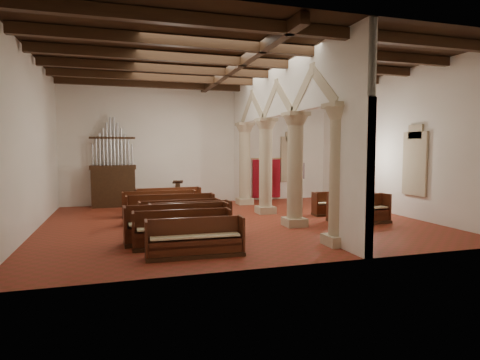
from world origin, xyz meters
name	(u,v)px	position (x,y,z in m)	size (l,w,h in m)	color
floor	(235,221)	(0.00, 0.00, 0.00)	(14.00, 14.00, 0.00)	maroon
ceiling	(235,62)	(0.00, 0.00, 6.00)	(14.00, 14.00, 0.00)	#301F10
wall_back	(203,145)	(0.00, 6.00, 3.00)	(14.00, 0.02, 6.00)	white
wall_front	(306,140)	(0.00, -6.00, 3.00)	(14.00, 0.02, 6.00)	white
wall_left	(30,142)	(-7.00, 0.00, 3.00)	(0.02, 12.00, 6.00)	white
wall_right	(392,144)	(7.00, 0.00, 3.00)	(0.02, 12.00, 6.00)	white
ceiling_beams	(235,67)	(0.00, 0.00, 5.82)	(13.80, 11.80, 0.30)	#352111
arcade	(279,129)	(1.80, 0.00, 3.56)	(0.90, 11.90, 6.00)	tan
window_right_a	(416,164)	(6.98, -1.50, 2.20)	(0.03, 1.00, 2.20)	#39825D
window_right_b	(358,161)	(6.98, 2.50, 2.20)	(0.03, 1.00, 2.20)	#39825D
window_back	(291,159)	(5.00, 5.98, 2.20)	(1.00, 0.03, 2.20)	#39825D
pipe_organ	(113,178)	(-4.50, 5.50, 1.37)	(2.10, 0.85, 4.40)	#352111
lectern	(178,194)	(-1.42, 5.49, 0.51)	(0.50, 0.50, 1.22)	#371D11
dossal_curtain	(266,178)	(3.50, 5.92, 1.17)	(1.80, 0.07, 2.17)	maroon
processional_banner	(299,189)	(4.43, 3.72, 0.78)	(0.50, 0.64, 2.24)	#352111
hymnal_box_a	(214,241)	(-1.77, -4.01, 0.25)	(0.29, 0.24, 0.29)	navy
hymnal_box_b	(239,230)	(-0.71, -2.84, 0.27)	(0.35, 0.28, 0.35)	navy
hymnal_box_c	(216,221)	(-0.99, -1.05, 0.26)	(0.33, 0.27, 0.33)	navy
tube_heater_a	(211,251)	(-2.00, -4.68, 0.16)	(0.11, 0.11, 1.07)	white
tube_heater_b	(225,238)	(-1.26, -3.29, 0.16)	(0.09, 0.09, 0.87)	silver
nave_pew_0	(195,244)	(-2.37, -4.51, 0.33)	(2.56, 0.74, 0.99)	#352111
nave_pew_1	(182,235)	(-2.54, -3.41, 0.35)	(2.78, 0.78, 1.05)	#352111
nave_pew_2	(177,229)	(-2.58, -2.72, 0.37)	(3.13, 0.89, 1.13)	#352111
nave_pew_3	(191,223)	(-1.98, -1.63, 0.34)	(2.73, 0.83, 1.03)	#352111
nave_pew_4	(180,219)	(-2.22, -0.76, 0.33)	(2.84, 0.82, 1.00)	#352111
nave_pew_5	(171,214)	(-2.42, 0.28, 0.36)	(3.25, 0.83, 1.09)	#352111
nave_pew_6	(172,212)	(-2.27, 1.07, 0.32)	(2.51, 0.72, 0.97)	#352111
nave_pew_7	(160,208)	(-2.64, 2.16, 0.34)	(3.01, 0.70, 1.03)	#352111
nave_pew_8	(169,204)	(-2.16, 3.19, 0.35)	(2.88, 0.87, 1.05)	#352111
aisle_pew_0	(366,213)	(4.59, -1.78, 0.37)	(1.84, 0.83, 1.09)	#352111
aisle_pew_1	(351,211)	(4.36, -1.15, 0.37)	(1.91, 0.83, 1.08)	#352111
aisle_pew_2	(335,207)	(4.44, 0.22, 0.33)	(1.92, 0.77, 0.98)	#352111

